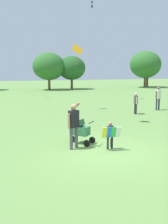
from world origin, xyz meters
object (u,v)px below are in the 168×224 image
object	(u,v)px
child_with_butterfly_kite	(110,133)
person_red_shirt	(158,96)
person_adult_flyer	(74,122)
kite_orange_delta	(79,52)
person_sitting_far	(136,102)
stroller	(81,129)

from	to	relation	value
child_with_butterfly_kite	person_red_shirt	distance (m)	10.27
person_adult_flyer	person_red_shirt	world-z (taller)	person_adult_flyer
child_with_butterfly_kite	kite_orange_delta	size ratio (longest dim) A/B	0.22
kite_orange_delta	person_red_shirt	world-z (taller)	kite_orange_delta
person_adult_flyer	person_sitting_far	world-z (taller)	person_adult_flyer
person_adult_flyer	stroller	world-z (taller)	person_adult_flyer
person_adult_flyer	stroller	bearing A→B (deg)	49.72
kite_orange_delta	person_sitting_far	size ratio (longest dim) A/B	3.31
stroller	kite_orange_delta	distance (m)	9.33
stroller	person_red_shirt	world-z (taller)	person_red_shirt
kite_orange_delta	person_adult_flyer	bearing A→B (deg)	-107.73
stroller	person_sitting_far	size ratio (longest dim) A/B	0.69
person_adult_flyer	person_red_shirt	xyz separation A→B (m)	(8.50, 6.79, -0.01)
kite_orange_delta	child_with_butterfly_kite	bearing A→B (deg)	-99.09
person_sitting_far	kite_orange_delta	bearing A→B (deg)	137.76
child_with_butterfly_kite	kite_orange_delta	world-z (taller)	kite_orange_delta
kite_orange_delta	person_sitting_far	bearing A→B (deg)	-42.24
stroller	person_red_shirt	distance (m)	10.20
child_with_butterfly_kite	person_red_shirt	xyz separation A→B (m)	(7.19, 7.32, 0.40)
child_with_butterfly_kite	person_red_shirt	size ratio (longest dim) A/B	0.61
kite_orange_delta	person_red_shirt	bearing A→B (deg)	-19.16
stroller	kite_orange_delta	world-z (taller)	kite_orange_delta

